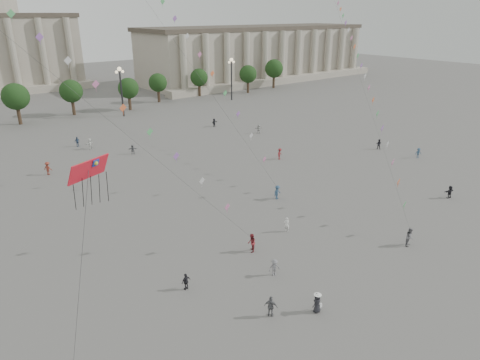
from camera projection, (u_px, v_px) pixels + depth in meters
ground at (314, 296)px, 34.84m from camera, size 360.00×360.00×0.00m
hall_east at (259, 53)px, 143.51m from camera, size 84.00×26.22×17.20m
tree_row at (38, 94)px, 89.69m from camera, size 137.12×5.12×8.00m
lamp_post_mid_east at (121, 83)px, 91.81m from camera, size 2.00×0.90×10.65m
lamp_post_far_east at (231, 71)px, 109.16m from camera, size 2.00×0.90×10.65m
person_crowd_0 at (77, 142)px, 73.01m from camera, size 1.06×0.62×1.70m
person_crowd_3 at (450, 192)px, 52.81m from camera, size 1.57×0.80×1.62m
person_crowd_4 at (90, 144)px, 71.60m from camera, size 1.76×1.32×1.85m
person_crowd_6 at (274, 267)px, 37.25m from camera, size 1.16×0.88×1.58m
person_crowd_7 at (259, 129)px, 81.02m from camera, size 1.63×1.18×1.70m
person_crowd_8 at (280, 154)px, 66.67m from camera, size 1.32×1.07×1.77m
person_crowd_9 at (214, 123)px, 85.66m from camera, size 1.61×0.85×1.66m
person_crowd_12 at (133, 149)px, 69.18m from camera, size 1.51×1.00×1.56m
person_crowd_13 at (287, 224)px, 44.73m from camera, size 0.70×0.69×1.62m
person_crowd_14 at (418, 153)px, 67.41m from camera, size 1.18×1.07×1.58m
person_crowd_15 at (379, 144)px, 71.71m from camera, size 0.94×1.02×1.70m
person_crowd_17 at (48, 168)px, 60.37m from camera, size 1.31×1.39×1.89m
tourist_3 at (271, 306)px, 32.20m from camera, size 0.93×1.08×1.74m
tourist_4 at (186, 281)px, 35.40m from camera, size 0.91×0.47×1.50m
kite_flyer_0 at (252, 243)px, 40.90m from camera, size 1.13×1.16×1.88m
kite_flyer_1 at (277, 192)px, 52.49m from camera, size 1.26×0.88×1.78m
kite_flyer_2 at (410, 237)px, 42.01m from camera, size 1.08×0.95×1.88m
hat_person at (317, 302)px, 32.66m from camera, size 0.85×0.60×1.69m
dragon_kite at (90, 185)px, 20.15m from camera, size 3.07×2.11×14.08m
kite_train_east at (350, 38)px, 66.67m from camera, size 39.68×48.02×70.49m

